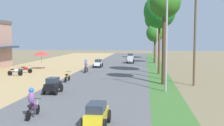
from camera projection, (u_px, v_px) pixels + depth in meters
parked_motorbike_second at (15, 71)px, 31.88m from camera, size 1.80×0.54×0.94m
parked_motorbike_third at (25, 69)px, 34.35m from camera, size 1.80×0.54×0.94m
vendor_umbrella at (42, 53)px, 38.37m from camera, size 2.20×2.20×2.52m
median_tree_nearest at (165, 5)px, 25.33m from camera, size 2.83×2.83×8.83m
median_tree_second at (160, 11)px, 32.73m from camera, size 3.75×3.75×9.48m
median_tree_third at (155, 33)px, 47.91m from camera, size 2.97×2.97×6.71m
median_tree_fourth at (155, 20)px, 56.18m from camera, size 4.05×4.05×10.01m
streetlamp_near at (167, 34)px, 22.03m from camera, size 3.16×0.20×8.01m
streetlamp_mid at (157, 38)px, 40.41m from camera, size 3.16×0.20×7.43m
streetlamp_far at (153, 39)px, 60.02m from camera, size 3.16×0.20×7.15m
utility_pole_near at (195, 30)px, 25.04m from camera, size 1.80×0.20×9.82m
car_sedan_yellow at (97, 114)px, 13.32m from camera, size 1.10×2.26×1.19m
car_hatchback_black at (53, 85)px, 21.57m from camera, size 1.04×2.00×1.23m
car_sedan_white at (98, 63)px, 40.80m from camera, size 1.10×2.26×1.19m
car_van_silver at (130, 58)px, 47.84m from camera, size 1.19×2.41×1.67m
motorbike_foreground_rider at (32, 104)px, 14.89m from camera, size 0.54×1.80×1.66m
motorbike_ahead_second at (67, 77)px, 27.47m from camera, size 0.54×1.80×0.94m
motorbike_ahead_third at (86, 66)px, 34.76m from camera, size 0.54×1.80×1.66m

